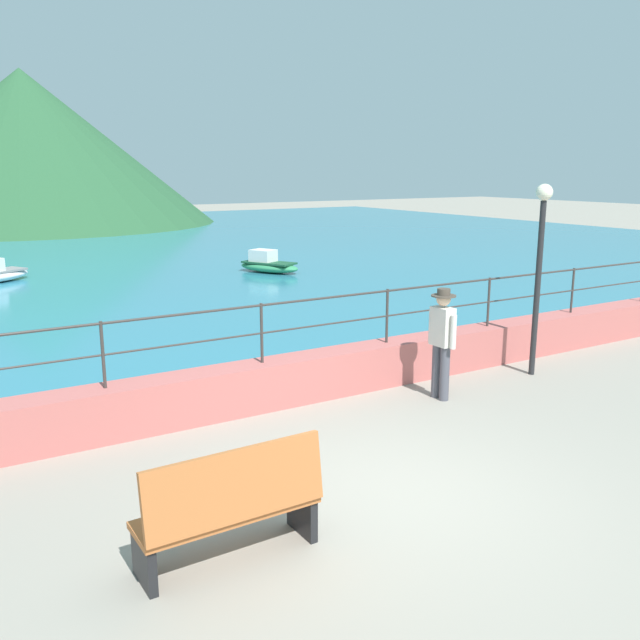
{
  "coord_description": "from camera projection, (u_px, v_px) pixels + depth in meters",
  "views": [
    {
      "loc": [
        -4.23,
        -5.46,
        3.51
      ],
      "look_at": [
        1.31,
        3.7,
        1.1
      ],
      "focal_mm": 37.62,
      "sensor_mm": 36.0,
      "label": 1
    }
  ],
  "objects": [
    {
      "name": "ground_plane",
      "position": [
        391.0,
        492.0,
        7.46
      ],
      "size": [
        120.0,
        120.0,
        0.0
      ],
      "primitive_type": "plane",
      "color": "gray"
    },
    {
      "name": "promenade_wall",
      "position": [
        263.0,
        385.0,
        10.06
      ],
      "size": [
        20.0,
        0.56,
        0.7
      ],
      "primitive_type": "cube",
      "color": "#BC605B",
      "rests_on": "ground"
    },
    {
      "name": "railing",
      "position": [
        261.0,
        321.0,
        9.84
      ],
      "size": [
        18.44,
        0.04,
        0.9
      ],
      "color": "#383330",
      "rests_on": "promenade_wall"
    },
    {
      "name": "lake_water",
      "position": [
        30.0,
        251.0,
        29.03
      ],
      "size": [
        64.0,
        44.32,
        0.06
      ],
      "primitive_type": "cube",
      "color": "teal",
      "rests_on": "ground"
    },
    {
      "name": "hill_main",
      "position": [
        26.0,
        148.0,
        42.47
      ],
      "size": [
        23.42,
        23.42,
        9.65
      ],
      "primitive_type": "cone",
      "color": "#285633",
      "rests_on": "ground"
    },
    {
      "name": "bench_main",
      "position": [
        232.0,
        506.0,
        6.02
      ],
      "size": [
        1.71,
        0.59,
        1.13
      ],
      "color": "#B76633",
      "rests_on": "ground"
    },
    {
      "name": "person_walking",
      "position": [
        442.0,
        338.0,
        10.3
      ],
      "size": [
        0.38,
        0.57,
        1.75
      ],
      "color": "#4C4C56",
      "rests_on": "ground"
    },
    {
      "name": "lamp_post",
      "position": [
        540.0,
        249.0,
        11.27
      ],
      "size": [
        0.28,
        0.28,
        3.28
      ],
      "color": "#232326",
      "rests_on": "ground"
    },
    {
      "name": "boat_1",
      "position": [
        268.0,
        264.0,
        22.93
      ],
      "size": [
        1.85,
        2.46,
        0.76
      ],
      "color": "#338C59",
      "rests_on": "lake_water"
    }
  ]
}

